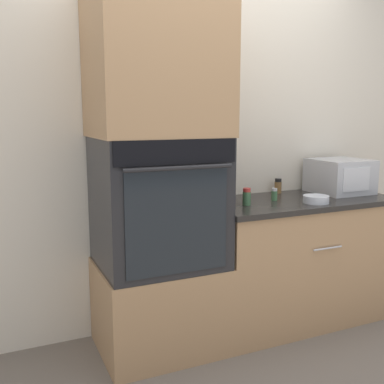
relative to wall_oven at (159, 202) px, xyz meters
The scene contains 12 objects.
ground_plane 1.03m from the wall_oven, 39.02° to the right, with size 12.00×12.00×0.00m, color #6B6056.
wall_back 0.60m from the wall_oven, 42.34° to the left, with size 8.00×0.05×2.50m.
oven_cabinet_base 0.65m from the wall_oven, 90.00° to the left, with size 0.73×0.60×0.54m.
wall_oven is the anchor object (origin of this frame).
oven_cabinet_upper 0.82m from the wall_oven, 90.00° to the left, with size 0.73×0.60×0.88m.
counter_unit 1.13m from the wall_oven, ahead, with size 1.32×0.63×0.86m.
microwave 1.44m from the wall_oven, ahead, with size 0.38×0.38×0.24m.
knife_block 0.49m from the wall_oven, 14.22° to the left, with size 0.12×0.14×0.24m.
bowl 1.04m from the wall_oven, ahead, with size 0.17×0.17×0.05m.
condiment_jar_near 0.82m from the wall_oven, ahead, with size 0.04×0.04×0.08m.
condiment_jar_mid 1.04m from the wall_oven, 13.44° to the left, with size 0.05×0.05×0.11m.
condiment_jar_far 0.58m from the wall_oven, ahead, with size 0.05×0.05×0.11m.
Camera 1 is at (-1.25, -2.15, 1.43)m, focal length 42.00 mm.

